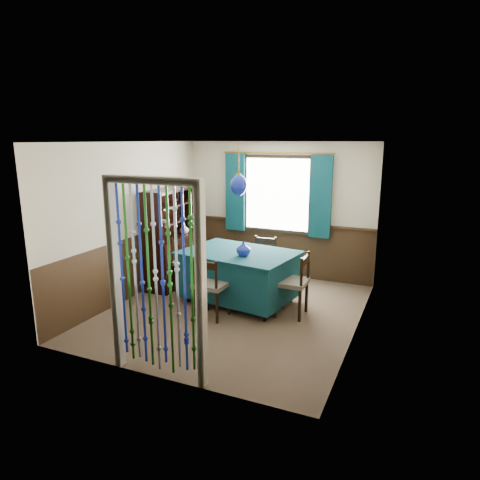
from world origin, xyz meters
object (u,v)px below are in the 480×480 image
at_px(bowl_shelf, 164,221).
at_px(chair_far, 263,261).
at_px(chair_left, 188,263).
at_px(vase_table, 243,249).
at_px(dining_table, 239,273).
at_px(sideboard, 172,251).
at_px(vase_sideboard, 184,228).
at_px(chair_right, 294,283).
at_px(pendant_lamp, 239,185).
at_px(chair_near, 211,286).

bearing_deg(bowl_shelf, chair_far, 25.37).
distance_m(chair_left, vase_table, 1.27).
relative_size(dining_table, chair_left, 2.02).
distance_m(sideboard, vase_table, 1.76).
bearing_deg(vase_sideboard, vase_table, -29.94).
relative_size(chair_left, sideboard, 0.54).
relative_size(sideboard, vase_table, 8.37).
bearing_deg(sideboard, chair_left, -34.54).
bearing_deg(vase_sideboard, chair_right, -20.36).
distance_m(chair_left, chair_right, 1.96).
distance_m(chair_right, vase_sideboard, 2.55).
bearing_deg(dining_table, bowl_shelf, -174.75).
height_order(sideboard, vase_table, sideboard).
xyz_separation_m(pendant_lamp, bowl_shelf, (-1.42, 0.08, -0.68)).
distance_m(pendant_lamp, vase_sideboard, 1.84).
relative_size(chair_left, bowl_shelf, 4.83).
height_order(chair_right, pendant_lamp, pendant_lamp).
distance_m(chair_right, bowl_shelf, 2.47).
relative_size(chair_far, chair_left, 0.96).
height_order(chair_near, chair_left, chair_left).
distance_m(chair_left, pendant_lamp, 1.70).
xyz_separation_m(dining_table, chair_left, (-1.00, 0.11, 0.02)).
relative_size(chair_left, vase_sideboard, 4.84).
relative_size(sideboard, bowl_shelf, 8.89).
bearing_deg(chair_left, chair_right, 106.56).
height_order(chair_right, vase_table, vase_table).
relative_size(chair_near, pendant_lamp, 1.16).
bearing_deg(dining_table, pendant_lamp, 71.84).
relative_size(dining_table, sideboard, 1.10).
xyz_separation_m(vase_table, bowl_shelf, (-1.57, 0.26, 0.26)).
xyz_separation_m(chair_right, vase_sideboard, (-2.36, 0.87, 0.45)).
height_order(chair_left, chair_right, chair_right).
height_order(dining_table, bowl_shelf, bowl_shelf).
relative_size(chair_right, pendant_lamp, 1.20).
bearing_deg(chair_near, dining_table, 82.97).
bearing_deg(dining_table, sideboard, 173.53).
xyz_separation_m(chair_left, vase_table, (1.15, -0.29, 0.44)).
xyz_separation_m(dining_table, vase_table, (0.16, -0.18, 0.46)).
distance_m(pendant_lamp, bowl_shelf, 1.57).
xyz_separation_m(chair_near, bowl_shelf, (-1.29, 0.79, 0.70)).
height_order(pendant_lamp, vase_table, pendant_lamp).
bearing_deg(pendant_lamp, dining_table, -116.57).
xyz_separation_m(vase_table, vase_sideboard, (-1.57, 0.91, 0.02)).
relative_size(dining_table, chair_far, 2.11).
relative_size(chair_right, vase_table, 4.63).
bearing_deg(sideboard, bowl_shelf, -83.04).
height_order(chair_right, bowl_shelf, bowl_shelf).
distance_m(chair_near, sideboard, 1.74).
relative_size(sideboard, vase_sideboard, 8.90).
distance_m(chair_far, chair_right, 1.27).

